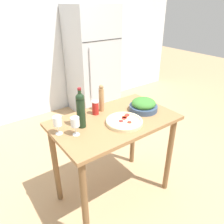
# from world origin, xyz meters

# --- Properties ---
(ground_plane) EXTENTS (14.00, 14.00, 0.00)m
(ground_plane) POSITION_xyz_m (0.00, 0.00, 0.00)
(ground_plane) COLOR tan
(wall_back) EXTENTS (6.40, 0.06, 2.60)m
(wall_back) POSITION_xyz_m (0.00, 2.31, 1.30)
(wall_back) COLOR silver
(wall_back) RESTS_ON ground_plane
(refrigerator) EXTENTS (0.77, 0.72, 1.84)m
(refrigerator) POSITION_xyz_m (0.97, 1.92, 0.92)
(refrigerator) COLOR #B7BCC1
(refrigerator) RESTS_ON ground_plane
(prep_counter) EXTENTS (1.13, 0.68, 0.92)m
(prep_counter) POSITION_xyz_m (0.00, 0.00, 0.77)
(prep_counter) COLOR olive
(prep_counter) RESTS_ON ground_plane
(wine_bottle) EXTENTS (0.07, 0.07, 0.35)m
(wine_bottle) POSITION_xyz_m (-0.30, 0.06, 1.09)
(wine_bottle) COLOR black
(wine_bottle) RESTS_ON prep_counter
(wine_glass_near) EXTENTS (0.07, 0.07, 0.16)m
(wine_glass_near) POSITION_xyz_m (-0.40, -0.02, 1.03)
(wine_glass_near) COLOR silver
(wine_glass_near) RESTS_ON prep_counter
(wine_glass_far) EXTENTS (0.07, 0.07, 0.16)m
(wine_glass_far) POSITION_xyz_m (-0.51, 0.07, 1.03)
(wine_glass_far) COLOR silver
(wine_glass_far) RESTS_ON prep_counter
(pepper_mill) EXTENTS (0.05, 0.05, 0.27)m
(pepper_mill) POSITION_xyz_m (0.01, 0.21, 1.05)
(pepper_mill) COLOR #AD7F51
(pepper_mill) RESTS_ON prep_counter
(salad_bowl) EXTENTS (0.28, 0.28, 0.13)m
(salad_bowl) POSITION_xyz_m (0.34, -0.02, 0.98)
(salad_bowl) COLOR #384C6B
(salad_bowl) RESTS_ON prep_counter
(homemade_pizza) EXTENTS (0.33, 0.33, 0.04)m
(homemade_pizza) POSITION_xyz_m (0.03, -0.11, 0.94)
(homemade_pizza) COLOR beige
(homemade_pizza) RESTS_ON prep_counter
(salt_canister) EXTENTS (0.06, 0.06, 0.14)m
(salt_canister) POSITION_xyz_m (-0.08, 0.19, 0.99)
(salt_canister) COLOR #B2231E
(salt_canister) RESTS_ON prep_counter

